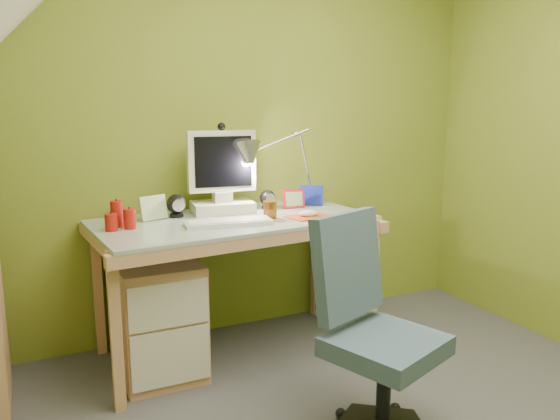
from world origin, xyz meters
name	(u,v)px	position (x,y,z in m)	size (l,w,h in m)	color
wall_back	(238,135)	(0.00, 1.60, 1.20)	(3.20, 0.01, 2.40)	olive
desk	(235,287)	(-0.17, 1.23, 0.39)	(1.45, 0.73, 0.78)	tan
monitor	(222,168)	(-0.17, 1.41, 1.03)	(0.37, 0.21, 0.50)	silver
speaker_left	(176,206)	(-0.44, 1.39, 0.84)	(0.10, 0.10, 0.13)	black
speaker_right	(267,199)	(0.10, 1.39, 0.83)	(0.09, 0.09, 0.11)	black
keyboard	(228,223)	(-0.25, 1.09, 0.79)	(0.44, 0.14, 0.02)	silver
mousepad	(308,216)	(0.21, 1.09, 0.78)	(0.23, 0.16, 0.01)	#BF441D
mouse	(308,213)	(0.21, 1.09, 0.80)	(0.11, 0.07, 0.04)	white
amber_tumbler	(270,210)	(0.01, 1.15, 0.82)	(0.07, 0.07, 0.09)	#964E15
candle_cluster	(118,215)	(-0.77, 1.24, 0.84)	(0.17, 0.15, 0.13)	#A9160E
photo_frame_red	(294,199)	(0.25, 1.35, 0.83)	(0.13, 0.02, 0.11)	#B1121D
photo_frame_blue	(311,195)	(0.39, 1.39, 0.84)	(0.14, 0.02, 0.12)	navy
photo_frame_green	(153,208)	(-0.57, 1.37, 0.84)	(0.15, 0.02, 0.13)	#A4C788
desk_lamp	(294,151)	(0.28, 1.41, 1.11)	(0.61, 0.26, 0.66)	silver
task_chair	(385,345)	(0.10, 0.21, 0.43)	(0.47, 0.47, 0.85)	#3C5162
radiator	(342,284)	(0.69, 1.50, 0.19)	(0.39, 0.16, 0.39)	silver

